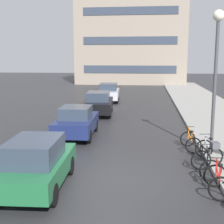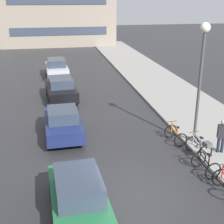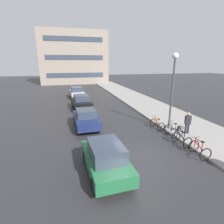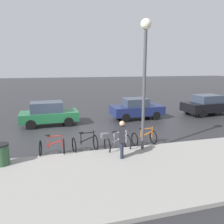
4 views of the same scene
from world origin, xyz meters
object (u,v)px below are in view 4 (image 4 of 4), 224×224
object	(u,v)px
bicycle_nearest	(52,147)
streetlamp	(145,62)
bicycle_second	(85,143)
car_green	(49,113)
bicycle_third	(115,141)
bicycle_farthest	(144,138)
car_black	(208,105)
trash_bin	(2,156)
car_navy	(136,109)
pedestrian	(122,139)

from	to	relation	value
bicycle_nearest	streetlamp	bearing A→B (deg)	81.86
bicycle_second	car_green	distance (m)	5.67
car_green	streetlamp	size ratio (longest dim) A/B	0.66
bicycle_second	car_green	xyz separation A→B (m)	(-5.40, -1.68, 0.39)
bicycle_third	bicycle_farthest	world-z (taller)	bicycle_third
bicycle_second	bicycle_third	size ratio (longest dim) A/B	0.83
bicycle_third	streetlamp	bearing A→B (deg)	76.48
car_black	streetlamp	distance (m)	10.95
car_green	trash_bin	xyz separation A→B (m)	(6.22, -1.69, -0.31)
bicycle_farthest	car_navy	distance (m)	5.78
bicycle_third	car_green	distance (m)	6.55
bicycle_nearest	car_green	size ratio (longest dim) A/B	0.28
trash_bin	bicycle_third	bearing A→B (deg)	95.18
bicycle_nearest	trash_bin	distance (m)	2.03
bicycle_nearest	bicycle_third	size ratio (longest dim) A/B	0.77
car_navy	car_black	distance (m)	6.27
bicycle_nearest	pedestrian	world-z (taller)	pedestrian
bicycle_farthest	car_black	size ratio (longest dim) A/B	0.27
car_green	car_black	size ratio (longest dim) A/B	0.88
bicycle_second	bicycle_third	bearing A→B (deg)	73.65
streetlamp	trash_bin	bearing A→B (deg)	-88.76
car_black	trash_bin	world-z (taller)	car_black
bicycle_nearest	bicycle_farthest	distance (m)	4.50
car_green	pedestrian	world-z (taller)	pedestrian
trash_bin	streetlamp	bearing A→B (deg)	91.24
pedestrian	bicycle_second	bearing A→B (deg)	-136.00
bicycle_third	car_black	size ratio (longest dim) A/B	0.32
bicycle_nearest	bicycle_second	xyz separation A→B (m)	(-0.11, 1.47, -0.00)
bicycle_nearest	car_black	world-z (taller)	car_black
streetlamp	car_navy	bearing A→B (deg)	161.07
car_green	streetlamp	bearing A→B (deg)	35.02
car_navy	streetlamp	world-z (taller)	streetlamp
bicycle_farthest	trash_bin	world-z (taller)	trash_bin
bicycle_nearest	bicycle_second	world-z (taller)	bicycle_nearest
bicycle_farthest	pedestrian	xyz separation A→B (m)	(1.52, -1.67, 0.59)
bicycle_second	bicycle_nearest	bearing A→B (deg)	-85.62
streetlamp	bicycle_farthest	bearing A→B (deg)	151.41
car_navy	streetlamp	distance (m)	7.44
bicycle_second	bicycle_farthest	size ratio (longest dim) A/B	0.98
trash_bin	car_navy	bearing A→B (deg)	128.38
bicycle_third	streetlamp	xyz separation A→B (m)	(0.30, 1.24, 3.58)
pedestrian	streetlamp	bearing A→B (deg)	120.04
bicycle_nearest	car_navy	xyz separation A→B (m)	(-5.73, 6.22, 0.37)
car_green	car_navy	size ratio (longest dim) A/B	0.98
bicycle_third	bicycle_farthest	size ratio (longest dim) A/B	1.19
bicycle_second	trash_bin	bearing A→B (deg)	-76.32
bicycle_second	car_black	size ratio (longest dim) A/B	0.27
bicycle_second	car_navy	size ratio (longest dim) A/B	0.30
car_green	car_navy	distance (m)	6.44
bicycle_third	car_navy	size ratio (longest dim) A/B	0.36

